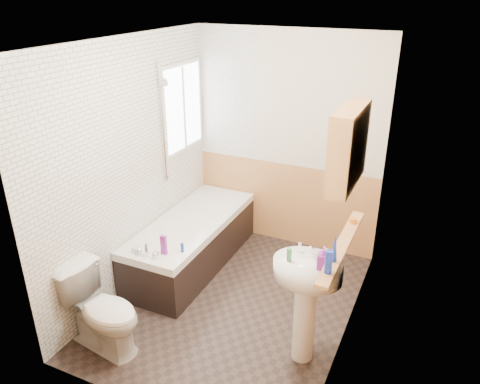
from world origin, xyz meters
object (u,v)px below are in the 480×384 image
object	(u,v)px
bathtub	(192,241)
sink	(306,291)
toilet	(102,311)
pine_shelf	(342,246)
medicine_cabinet	(348,147)

from	to	relation	value
bathtub	sink	size ratio (longest dim) A/B	1.72
toilet	pine_shelf	xyz separation A→B (m)	(1.80, 0.83, 0.64)
bathtub	pine_shelf	bearing A→B (deg)	-19.38
sink	pine_shelf	world-z (taller)	sink
sink	medicine_cabinet	bearing A→B (deg)	67.49
toilet	medicine_cabinet	bearing A→B (deg)	-56.66
bathtub	toilet	distance (m)	1.46
toilet	medicine_cabinet	world-z (taller)	medicine_cabinet
pine_shelf	toilet	bearing A→B (deg)	-155.15
bathtub	medicine_cabinet	distance (m)	2.41
bathtub	pine_shelf	distance (m)	2.01
bathtub	toilet	size ratio (longest dim) A/B	2.43
pine_shelf	medicine_cabinet	distance (m)	0.83
bathtub	medicine_cabinet	xyz separation A→B (m)	(1.74, -0.64, 1.55)
bathtub	medicine_cabinet	bearing A→B (deg)	-20.03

